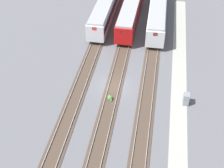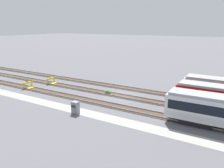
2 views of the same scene
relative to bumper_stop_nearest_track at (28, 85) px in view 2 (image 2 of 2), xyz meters
name	(u,v)px [view 2 (image 2 of 2)]	position (x,y,z in m)	size (l,w,h in m)	color
ground_plane	(121,96)	(16.70, 4.46, -0.51)	(400.00, 400.00, 0.00)	#5B5B60
service_walkway	(90,114)	(16.70, -3.99, -0.51)	(54.00, 2.00, 0.01)	#9E9E93
rail_track_nearest	(107,104)	(16.70, 0.01, -0.47)	(90.00, 2.23, 0.21)	#47382D
rail_track_near_inner	(121,96)	(16.70, 4.46, -0.47)	(90.00, 2.24, 0.21)	#47382D
rail_track_middle	(133,89)	(16.70, 8.90, -0.47)	(90.00, 2.23, 0.21)	#47382D
bumper_stop_nearest_track	(28,85)	(0.00, 0.00, 0.00)	(1.38, 2.01, 1.22)	yellow
bumper_stop_near_inner_track	(52,81)	(1.29, 4.46, 0.00)	(1.36, 2.00, 1.22)	yellow
electrical_cabinet	(75,107)	(14.91, -4.79, 0.29)	(0.90, 0.73, 1.60)	gray
weed_clump	(108,92)	(14.11, 4.55, -0.27)	(0.92, 0.70, 0.64)	#4C7F3D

